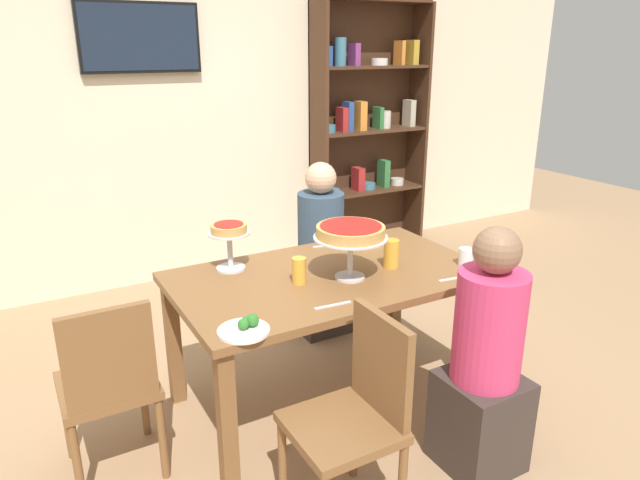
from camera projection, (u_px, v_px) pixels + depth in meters
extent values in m
plane|color=#9E7A56|center=(329.00, 398.00, 3.16)|extent=(12.00, 12.00, 0.00)
cube|color=beige|center=(189.00, 104.00, 4.52)|extent=(8.00, 0.12, 2.80)
cube|color=brown|center=(330.00, 277.00, 2.93)|extent=(1.57, 0.92, 0.04)
cube|color=brown|center=(227.00, 424.00, 2.38)|extent=(0.07, 0.07, 0.70)
cube|color=brown|center=(484.00, 340.00, 3.06)|extent=(0.07, 0.07, 0.70)
cube|color=brown|center=(173.00, 342.00, 3.04)|extent=(0.07, 0.07, 0.70)
cube|color=brown|center=(395.00, 288.00, 3.71)|extent=(0.07, 0.07, 0.70)
cube|color=#422819|center=(319.00, 136.00, 4.92)|extent=(0.03, 0.30, 2.20)
cube|color=#422819|center=(417.00, 128.00, 5.42)|extent=(0.03, 0.30, 2.20)
cube|color=#422819|center=(362.00, 130.00, 5.29)|extent=(1.10, 0.02, 2.20)
cube|color=#422819|center=(367.00, 245.00, 5.52)|extent=(1.04, 0.28, 0.02)
cube|color=#422819|center=(369.00, 190.00, 5.35)|extent=(1.04, 0.28, 0.02)
cube|color=#422819|center=(370.00, 130.00, 5.17)|extent=(1.04, 0.28, 0.02)
cube|color=#422819|center=(372.00, 67.00, 4.99)|extent=(1.04, 0.28, 0.02)
cube|color=#422819|center=(374.00, 0.00, 4.82)|extent=(1.04, 0.28, 0.02)
cylinder|color=#3D7084|center=(330.00, 191.00, 5.14)|extent=(0.17, 0.17, 0.05)
cube|color=maroon|center=(358.00, 179.00, 5.25)|extent=(0.07, 0.13, 0.21)
cylinder|color=#3D7084|center=(368.00, 186.00, 5.33)|extent=(0.14, 0.14, 0.05)
cube|color=#2D6B38|center=(384.00, 173.00, 5.38)|extent=(0.06, 0.13, 0.25)
cylinder|color=beige|center=(397.00, 181.00, 5.48)|extent=(0.12, 0.12, 0.06)
cylinder|color=#3D7084|center=(328.00, 129.00, 4.95)|extent=(0.12, 0.12, 0.07)
cube|color=maroon|center=(342.00, 120.00, 4.99)|extent=(0.06, 0.13, 0.21)
cube|color=navy|center=(348.00, 116.00, 5.01)|extent=(0.05, 0.12, 0.25)
cube|color=orange|center=(360.00, 116.00, 5.07)|extent=(0.07, 0.13, 0.25)
cube|color=#2D6B38|center=(378.00, 118.00, 5.17)|extent=(0.04, 0.12, 0.19)
cylinder|color=beige|center=(385.00, 119.00, 5.22)|extent=(0.10, 0.10, 0.15)
cube|color=#B2A88E|center=(409.00, 113.00, 5.33)|extent=(0.06, 0.13, 0.24)
cube|color=navy|center=(326.00, 56.00, 4.74)|extent=(0.06, 0.13, 0.16)
cylinder|color=#3D7084|center=(340.00, 52.00, 4.80)|extent=(0.10, 0.10, 0.23)
cube|color=#7A3370|center=(354.00, 54.00, 4.87)|extent=(0.05, 0.13, 0.18)
cylinder|color=silver|center=(379.00, 62.00, 5.01)|extent=(0.15, 0.15, 0.06)
cube|color=orange|center=(399.00, 53.00, 5.09)|extent=(0.04, 0.13, 0.21)
cube|color=#B7932D|center=(412.00, 52.00, 5.15)|extent=(0.06, 0.13, 0.21)
cube|color=black|center=(140.00, 38.00, 4.12)|extent=(0.87, 0.05, 0.49)
cube|color=#192333|center=(141.00, 38.00, 4.10)|extent=(0.83, 0.01, 0.45)
cube|color=#382D28|center=(321.00, 298.00, 3.87)|extent=(0.34, 0.34, 0.45)
cylinder|color=#33475B|center=(321.00, 231.00, 3.72)|extent=(0.30, 0.30, 0.50)
sphere|color=tan|center=(321.00, 178.00, 3.61)|extent=(0.20, 0.20, 0.20)
cube|color=#382D28|center=(479.00, 421.00, 2.60)|extent=(0.34, 0.34, 0.45)
cylinder|color=#D63866|center=(489.00, 327.00, 2.45)|extent=(0.30, 0.30, 0.50)
sphere|color=#846047|center=(497.00, 250.00, 2.34)|extent=(0.20, 0.20, 0.20)
cube|color=brown|center=(107.00, 386.00, 2.51)|extent=(0.40, 0.40, 0.04)
cube|color=brown|center=(109.00, 358.00, 2.29)|extent=(0.36, 0.04, 0.42)
cylinder|color=brown|center=(67.00, 420.00, 2.64)|extent=(0.04, 0.04, 0.41)
cylinder|color=brown|center=(144.00, 398.00, 2.81)|extent=(0.04, 0.04, 0.41)
cylinder|color=brown|center=(78.00, 465.00, 2.36)|extent=(0.04, 0.04, 0.41)
cylinder|color=brown|center=(162.00, 438.00, 2.52)|extent=(0.04, 0.04, 0.41)
cube|color=brown|center=(341.00, 427.00, 2.23)|extent=(0.40, 0.40, 0.04)
cube|color=brown|center=(381.00, 364.00, 2.24)|extent=(0.04, 0.36, 0.42)
cylinder|color=brown|center=(283.00, 463.00, 2.37)|extent=(0.04, 0.04, 0.41)
cylinder|color=brown|center=(354.00, 436.00, 2.53)|extent=(0.04, 0.04, 0.41)
cylinder|color=silver|center=(350.00, 277.00, 2.86)|extent=(0.15, 0.15, 0.01)
cylinder|color=silver|center=(350.00, 257.00, 2.83)|extent=(0.03, 0.03, 0.20)
cylinder|color=silver|center=(351.00, 237.00, 2.80)|extent=(0.37, 0.37, 0.01)
cylinder|color=tan|center=(351.00, 231.00, 2.79)|extent=(0.34, 0.34, 0.05)
cylinder|color=maroon|center=(351.00, 226.00, 2.78)|extent=(0.30, 0.30, 0.00)
cylinder|color=silver|center=(231.00, 268.00, 2.97)|extent=(0.15, 0.15, 0.01)
cylinder|color=silver|center=(230.00, 251.00, 2.94)|extent=(0.03, 0.03, 0.18)
cylinder|color=silver|center=(229.00, 233.00, 2.91)|extent=(0.21, 0.21, 0.01)
cylinder|color=tan|center=(229.00, 229.00, 2.90)|extent=(0.18, 0.18, 0.04)
cylinder|color=maroon|center=(229.00, 224.00, 2.90)|extent=(0.15, 0.15, 0.00)
cylinder|color=white|center=(244.00, 331.00, 2.32)|extent=(0.21, 0.21, 0.01)
sphere|color=#2D7028|center=(253.00, 320.00, 2.33)|extent=(0.05, 0.05, 0.05)
sphere|color=#2D7028|center=(243.00, 324.00, 2.31)|extent=(0.05, 0.05, 0.05)
sphere|color=#2D7028|center=(247.00, 321.00, 2.33)|extent=(0.04, 0.04, 0.04)
cylinder|color=white|center=(366.00, 241.00, 3.38)|extent=(0.20, 0.20, 0.01)
sphere|color=#2D7028|center=(368.00, 238.00, 3.35)|extent=(0.04, 0.04, 0.04)
sphere|color=#2D7028|center=(361.00, 235.00, 3.40)|extent=(0.05, 0.05, 0.05)
sphere|color=#2D7028|center=(376.00, 236.00, 3.36)|extent=(0.05, 0.05, 0.05)
sphere|color=#2D7028|center=(367.00, 236.00, 3.36)|extent=(0.05, 0.05, 0.05)
cylinder|color=gold|center=(299.00, 271.00, 2.78)|extent=(0.07, 0.07, 0.13)
cylinder|color=gold|center=(391.00, 254.00, 2.98)|extent=(0.08, 0.08, 0.15)
cylinder|color=white|center=(466.00, 257.00, 3.01)|extent=(0.08, 0.08, 0.09)
cube|color=silver|center=(328.00, 246.00, 3.32)|extent=(0.18, 0.06, 0.00)
cube|color=silver|center=(455.00, 278.00, 2.85)|extent=(0.18, 0.04, 0.00)
cube|color=silver|center=(333.00, 305.00, 2.56)|extent=(0.18, 0.03, 0.00)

